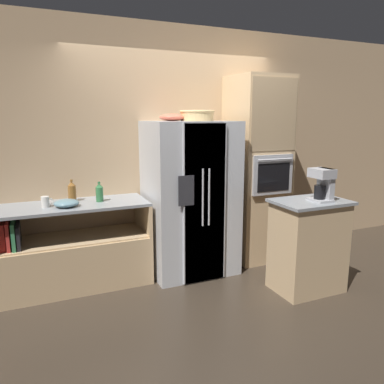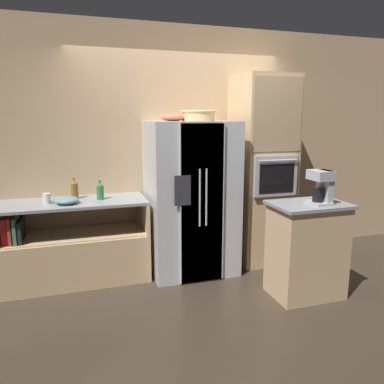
# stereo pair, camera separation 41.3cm
# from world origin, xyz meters

# --- Properties ---
(ground_plane) EXTENTS (20.00, 20.00, 0.00)m
(ground_plane) POSITION_xyz_m (0.00, 0.00, 0.00)
(ground_plane) COLOR #382D23
(wall_back) EXTENTS (12.00, 0.06, 2.80)m
(wall_back) POSITION_xyz_m (0.00, 0.51, 1.40)
(wall_back) COLOR tan
(wall_back) RESTS_ON ground_plane
(counter_left) EXTENTS (1.54, 0.61, 0.89)m
(counter_left) POSITION_xyz_m (-1.27, 0.17, 0.32)
(counter_left) COLOR tan
(counter_left) RESTS_ON ground_plane
(refrigerator) EXTENTS (0.95, 0.81, 1.72)m
(refrigerator) POSITION_xyz_m (0.03, 0.08, 0.86)
(refrigerator) COLOR silver
(refrigerator) RESTS_ON ground_plane
(wall_oven) EXTENTS (0.64, 0.72, 2.24)m
(wall_oven) POSITION_xyz_m (0.95, 0.15, 1.12)
(wall_oven) COLOR tan
(wall_oven) RESTS_ON ground_plane
(island_counter) EXTENTS (0.73, 0.51, 0.95)m
(island_counter) POSITION_xyz_m (0.93, -0.87, 0.48)
(island_counter) COLOR tan
(island_counter) RESTS_ON ground_plane
(wicker_basket) EXTENTS (0.38, 0.38, 0.12)m
(wicker_basket) POSITION_xyz_m (0.13, 0.11, 1.78)
(wicker_basket) COLOR tan
(wicker_basket) RESTS_ON refrigerator
(fruit_bowl) EXTENTS (0.28, 0.28, 0.08)m
(fruit_bowl) POSITION_xyz_m (-0.14, 0.17, 1.75)
(fruit_bowl) COLOR #DB664C
(fruit_bowl) RESTS_ON refrigerator
(bottle_tall) EXTENTS (0.08, 0.08, 0.23)m
(bottle_tall) POSITION_xyz_m (-1.22, 0.31, 0.99)
(bottle_tall) COLOR brown
(bottle_tall) RESTS_ON counter_left
(bottle_short) EXTENTS (0.08, 0.08, 0.21)m
(bottle_short) POSITION_xyz_m (-0.96, 0.18, 0.98)
(bottle_short) COLOR #33723F
(bottle_short) RESTS_ON counter_left
(mug) EXTENTS (0.11, 0.08, 0.11)m
(mug) POSITION_xyz_m (-1.49, 0.14, 0.94)
(mug) COLOR silver
(mug) RESTS_ON counter_left
(mixing_bowl) EXTENTS (0.24, 0.24, 0.07)m
(mixing_bowl) POSITION_xyz_m (-1.30, 0.08, 0.92)
(mixing_bowl) COLOR #668C99
(mixing_bowl) RESTS_ON counter_left
(coffee_maker) EXTENTS (0.18, 0.22, 0.32)m
(coffee_maker) POSITION_xyz_m (1.01, -0.93, 1.12)
(coffee_maker) COLOR #B2B2B7
(coffee_maker) RESTS_ON island_counter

